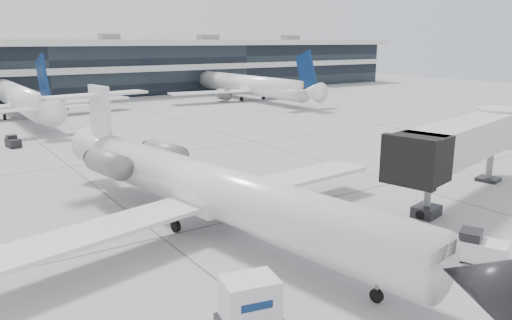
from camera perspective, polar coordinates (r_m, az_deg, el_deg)
ground at (r=34.30m, az=4.74°, el=-5.21°), size 220.00×220.00×0.00m
terminal at (r=109.27m, az=-23.73°, el=9.24°), size 170.00×22.00×10.00m
bg_jet_center at (r=81.87m, az=-25.23°, el=4.50°), size 32.00×40.00×9.60m
bg_jet_right at (r=96.48m, az=-1.05°, el=6.95°), size 32.00×40.00×9.60m
regional_jet at (r=29.16m, az=-5.26°, el=-3.19°), size 26.65×33.24×7.69m
jet_bridge at (r=38.76m, az=23.28°, el=2.27°), size 17.70×6.96×5.71m
baggage_tug at (r=28.07m, az=24.20°, el=-9.20°), size 2.33×2.85×1.57m
cargo_uld at (r=20.22m, az=-0.73°, el=-16.02°), size 2.79×2.31×2.00m
traffic_cone at (r=41.43m, az=-12.59°, el=-1.83°), size 0.46×0.46×0.54m
far_tug at (r=58.63m, az=-26.02°, el=1.88°), size 1.43×2.09×1.23m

